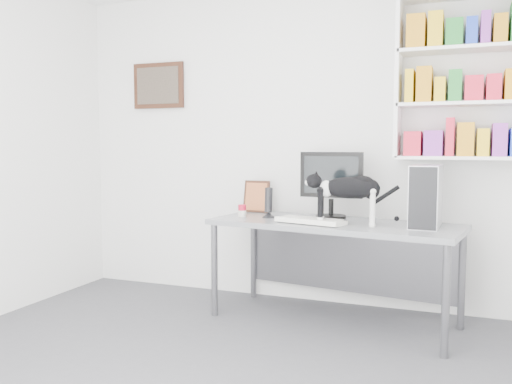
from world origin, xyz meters
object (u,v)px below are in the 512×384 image
at_px(keyboard, 311,221).
at_px(pc_tower, 426,196).
at_px(cat, 349,200).
at_px(desk, 333,272).
at_px(bookshelf, 468,76).
at_px(speaker, 269,202).
at_px(monitor, 331,184).
at_px(soup_can, 242,211).
at_px(leaning_print, 256,196).

height_order(keyboard, pc_tower, pc_tower).
distance_m(keyboard, cat, 0.32).
xyz_separation_m(desk, pc_tower, (0.66, 0.00, 0.60)).
distance_m(bookshelf, speaker, 1.76).
height_order(pc_tower, speaker, pc_tower).
bearing_deg(bookshelf, monitor, -169.98).
bearing_deg(monitor, soup_can, -164.37).
bearing_deg(soup_can, monitor, 13.23).
relative_size(bookshelf, speaker, 4.99).
bearing_deg(speaker, bookshelf, 3.08).
height_order(pc_tower, soup_can, pc_tower).
bearing_deg(keyboard, cat, 13.43).
xyz_separation_m(bookshelf, monitor, (-0.98, -0.17, -0.81)).
distance_m(desk, leaning_print, 0.98).
xyz_separation_m(pc_tower, leaning_print, (-1.41, 0.33, -0.08)).
relative_size(desk, monitor, 3.49).
bearing_deg(desk, keyboard, -124.69).
bearing_deg(cat, monitor, 110.72).
bearing_deg(pc_tower, soup_can, -179.05).
relative_size(desk, speaker, 7.45).
xyz_separation_m(monitor, speaker, (-0.47, -0.16, -0.14)).
bearing_deg(keyboard, speaker, 168.63).
distance_m(speaker, soup_can, 0.24).
bearing_deg(desk, cat, -39.33).
distance_m(desk, monitor, 0.69).
height_order(pc_tower, leaning_print, pc_tower).
distance_m(monitor, soup_can, 0.74).
relative_size(speaker, cat, 0.42).
xyz_separation_m(monitor, pc_tower, (0.73, -0.20, -0.05)).
bearing_deg(cat, pc_tower, 7.60).
height_order(monitor, pc_tower, monitor).
bearing_deg(desk, bookshelf, 31.28).
height_order(monitor, speaker, monitor).
xyz_separation_m(desk, keyboard, (-0.14, -0.15, 0.41)).
height_order(desk, pc_tower, pc_tower).
height_order(monitor, leaning_print, monitor).
xyz_separation_m(speaker, soup_can, (-0.22, -0.01, -0.08)).
distance_m(pc_tower, soup_can, 1.43).
distance_m(desk, pc_tower, 0.89).
xyz_separation_m(speaker, leaning_print, (-0.21, 0.29, 0.02)).
xyz_separation_m(keyboard, leaning_print, (-0.61, 0.48, 0.12)).
distance_m(bookshelf, desk, 1.76).
bearing_deg(cat, bookshelf, 25.19).
height_order(bookshelf, cat, bookshelf).
relative_size(monitor, speaker, 2.14).
relative_size(bookshelf, monitor, 2.33).
distance_m(pc_tower, speaker, 1.20).
relative_size(bookshelf, desk, 0.67).
bearing_deg(speaker, cat, -26.34).
xyz_separation_m(bookshelf, desk, (-0.91, -0.38, -1.46)).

